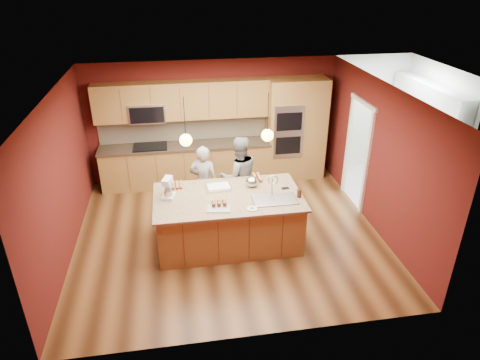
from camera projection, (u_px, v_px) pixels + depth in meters
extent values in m
plane|color=#422511|center=(229.00, 233.00, 7.97)|extent=(5.50, 5.50, 0.00)
plane|color=white|center=(226.00, 90.00, 6.75)|extent=(5.50, 5.50, 0.00)
plane|color=#4F1411|center=(213.00, 121.00, 9.56)|extent=(5.50, 0.00, 5.50)
plane|color=#4F1411|center=(255.00, 254.00, 5.16)|extent=(5.50, 0.00, 5.50)
plane|color=#4F1411|center=(61.00, 179.00, 6.97)|extent=(0.00, 5.00, 5.00)
plane|color=#4F1411|center=(378.00, 157.00, 7.75)|extent=(0.00, 5.00, 5.00)
cube|color=olive|center=(186.00, 165.00, 9.61)|extent=(3.70, 0.60, 0.90)
cube|color=#32291F|center=(185.00, 146.00, 9.39)|extent=(3.74, 0.64, 0.04)
cube|color=beige|center=(184.00, 128.00, 9.52)|extent=(3.70, 0.03, 0.56)
cube|color=olive|center=(182.00, 100.00, 9.06)|extent=(3.70, 0.36, 0.80)
cube|color=black|center=(150.00, 147.00, 9.26)|extent=(0.72, 0.52, 0.03)
cube|color=#ABAEB2|center=(147.00, 112.00, 9.04)|extent=(0.76, 0.40, 0.40)
cube|color=olive|center=(285.00, 130.00, 9.62)|extent=(0.80, 0.60, 2.30)
cube|color=#ABAEB2|center=(289.00, 132.00, 9.33)|extent=(0.66, 0.04, 1.20)
cube|color=olive|center=(313.00, 128.00, 9.71)|extent=(0.50, 0.60, 2.30)
plane|color=beige|center=(383.00, 189.00, 9.55)|extent=(2.60, 2.60, 0.00)
plane|color=silver|center=(432.00, 129.00, 9.07)|extent=(0.00, 2.70, 2.70)
cube|color=silver|center=(429.00, 102.00, 8.77)|extent=(0.35, 2.40, 0.75)
cylinder|color=black|center=(185.00, 119.00, 6.58)|extent=(0.01, 0.01, 0.70)
sphere|color=#FFB451|center=(186.00, 140.00, 6.74)|extent=(0.20, 0.20, 0.20)
cylinder|color=black|center=(268.00, 115.00, 6.77)|extent=(0.01, 0.01, 0.70)
sphere|color=#FFB451|center=(267.00, 135.00, 6.93)|extent=(0.20, 0.20, 0.20)
cube|color=olive|center=(228.00, 220.00, 7.54)|extent=(2.43, 1.32, 0.89)
cube|color=tan|center=(228.00, 197.00, 7.33)|extent=(2.53, 1.42, 0.04)
cube|color=#ABAEB2|center=(274.00, 204.00, 7.24)|extent=(0.73, 0.43, 0.18)
imported|color=black|center=(204.00, 182.00, 8.20)|extent=(0.62, 0.50, 1.49)
imported|color=gray|center=(239.00, 176.00, 8.26)|extent=(0.87, 0.72, 1.62)
cube|color=silver|center=(169.00, 196.00, 7.25)|extent=(0.26, 0.30, 0.06)
cube|color=silver|center=(168.00, 186.00, 7.27)|extent=(0.12, 0.10, 0.25)
cube|color=silver|center=(167.00, 181.00, 7.13)|extent=(0.20, 0.28, 0.10)
cylinder|color=#BBBEC2|center=(168.00, 194.00, 7.18)|extent=(0.14, 0.14, 0.13)
cube|color=silver|center=(219.00, 187.00, 7.57)|extent=(0.47, 0.36, 0.03)
cube|color=white|center=(219.00, 186.00, 7.56)|extent=(0.40, 0.30, 0.02)
cube|color=#ABAEB2|center=(219.00, 208.00, 6.93)|extent=(0.42, 0.33, 0.02)
ellipsoid|color=#BBBEC2|center=(252.00, 182.00, 7.60)|extent=(0.23, 0.23, 0.19)
cylinder|color=silver|center=(252.00, 209.00, 6.92)|extent=(0.17, 0.17, 0.01)
cylinder|color=#391C0C|center=(299.00, 193.00, 7.25)|extent=(0.08, 0.08, 0.15)
cube|color=black|center=(285.00, 188.00, 7.56)|extent=(0.14, 0.09, 0.01)
cube|color=silver|center=(416.00, 174.00, 9.18)|extent=(0.56, 0.58, 0.90)
cube|color=silver|center=(399.00, 161.00, 9.78)|extent=(0.58, 0.60, 0.92)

